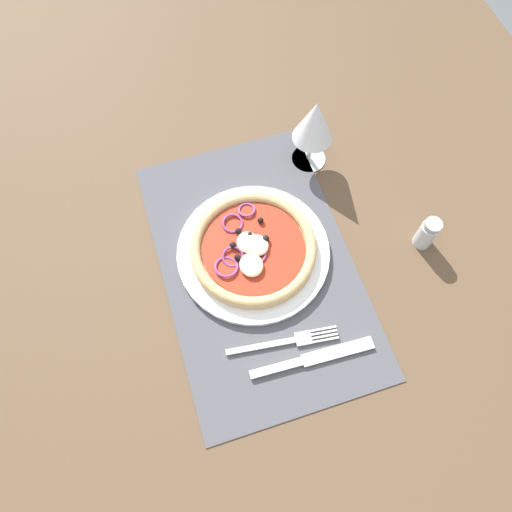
{
  "coord_description": "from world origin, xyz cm",
  "views": [
    {
      "loc": [
        30.84,
        -9.96,
        73.87
      ],
      "look_at": [
        -0.66,
        0.0,
        2.47
      ],
      "focal_mm": 33.17,
      "sensor_mm": 36.0,
      "label": 1
    }
  ],
  "objects_px": {
    "wine_glass": "(315,122)",
    "pepper_shaker": "(427,233)",
    "plate": "(254,252)",
    "knife": "(313,358)",
    "fork": "(289,341)",
    "pizza": "(254,248)"
  },
  "relations": [
    {
      "from": "knife",
      "to": "wine_glass",
      "type": "bearing_deg",
      "value": 73.38
    },
    {
      "from": "pizza",
      "to": "fork",
      "type": "height_order",
      "value": "pizza"
    },
    {
      "from": "plate",
      "to": "pepper_shaker",
      "type": "xyz_separation_m",
      "value": [
        0.07,
        0.29,
        0.02
      ]
    },
    {
      "from": "pizza",
      "to": "wine_glass",
      "type": "distance_m",
      "value": 0.24
    },
    {
      "from": "pizza",
      "to": "pepper_shaker",
      "type": "distance_m",
      "value": 0.29
    },
    {
      "from": "plate",
      "to": "pepper_shaker",
      "type": "height_order",
      "value": "pepper_shaker"
    },
    {
      "from": "knife",
      "to": "wine_glass",
      "type": "relative_size",
      "value": 1.35
    },
    {
      "from": "fork",
      "to": "wine_glass",
      "type": "height_order",
      "value": "wine_glass"
    },
    {
      "from": "wine_glass",
      "to": "pepper_shaker",
      "type": "xyz_separation_m",
      "value": [
        0.23,
        0.13,
        -0.07
      ]
    },
    {
      "from": "plate",
      "to": "wine_glass",
      "type": "distance_m",
      "value": 0.24
    },
    {
      "from": "pepper_shaker",
      "to": "fork",
      "type": "bearing_deg",
      "value": -70.67
    },
    {
      "from": "pepper_shaker",
      "to": "wine_glass",
      "type": "bearing_deg",
      "value": -150.71
    },
    {
      "from": "knife",
      "to": "wine_glass",
      "type": "height_order",
      "value": "wine_glass"
    },
    {
      "from": "fork",
      "to": "wine_glass",
      "type": "distance_m",
      "value": 0.37
    },
    {
      "from": "knife",
      "to": "pepper_shaker",
      "type": "height_order",
      "value": "pepper_shaker"
    },
    {
      "from": "wine_glass",
      "to": "fork",
      "type": "bearing_deg",
      "value": -25.29
    },
    {
      "from": "plate",
      "to": "fork",
      "type": "relative_size",
      "value": 1.44
    },
    {
      "from": "plate",
      "to": "knife",
      "type": "relative_size",
      "value": 1.3
    },
    {
      "from": "plate",
      "to": "wine_glass",
      "type": "height_order",
      "value": "wine_glass"
    },
    {
      "from": "fork",
      "to": "pepper_shaker",
      "type": "distance_m",
      "value": 0.3
    },
    {
      "from": "fork",
      "to": "knife",
      "type": "xyz_separation_m",
      "value": [
        0.04,
        0.03,
        0.0
      ]
    },
    {
      "from": "pizza",
      "to": "pepper_shaker",
      "type": "height_order",
      "value": "pepper_shaker"
    }
  ]
}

